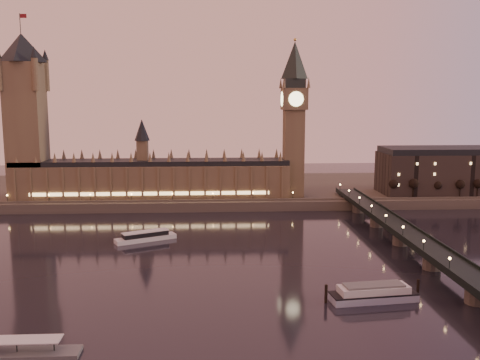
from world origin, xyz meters
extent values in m
plane|color=black|center=(0.00, 0.00, 0.00)|extent=(700.00, 700.00, 0.00)
cube|color=#423D35|center=(30.00, 165.00, 3.00)|extent=(560.00, 130.00, 6.00)
cube|color=brown|center=(-40.00, 121.00, 17.00)|extent=(180.00, 26.00, 22.00)
cube|color=black|center=(-40.00, 121.00, 29.60)|extent=(180.00, 22.00, 3.20)
cube|color=#FFCC7F|center=(-40.00, 107.50, 11.00)|extent=(153.00, 0.25, 2.20)
cube|color=brown|center=(-120.00, 121.00, 50.00)|extent=(22.00, 22.00, 88.00)
cone|color=black|center=(-120.00, 121.00, 103.00)|extent=(31.68, 31.68, 18.00)
cylinder|color=black|center=(-120.00, 121.00, 118.00)|extent=(0.44, 0.44, 12.00)
cube|color=maroon|center=(-117.80, 121.00, 122.50)|extent=(4.00, 0.15, 2.50)
cube|color=brown|center=(54.00, 121.00, 35.00)|extent=(13.00, 13.00, 58.00)
cube|color=brown|center=(54.00, 121.00, 71.00)|extent=(16.00, 16.00, 14.00)
cylinder|color=#FFEAA5|center=(54.00, 112.82, 71.00)|extent=(9.60, 0.35, 9.60)
cylinder|color=#FFEAA5|center=(45.82, 121.00, 71.00)|extent=(0.35, 9.60, 9.60)
cube|color=black|center=(54.00, 121.00, 81.00)|extent=(13.00, 13.00, 6.00)
cone|color=black|center=(54.00, 121.00, 96.00)|extent=(17.68, 17.68, 24.00)
sphere|color=gold|center=(54.00, 121.00, 109.00)|extent=(2.00, 2.00, 2.00)
cube|color=black|center=(92.00, 0.00, 8.00)|extent=(13.00, 260.00, 2.00)
cube|color=black|center=(85.70, 0.00, 9.50)|extent=(0.60, 260.00, 1.00)
cube|color=black|center=(98.30, 0.00, 9.50)|extent=(0.60, 260.00, 1.00)
cube|color=black|center=(172.00, 127.00, 20.00)|extent=(110.00, 36.00, 28.00)
cube|color=black|center=(172.00, 127.00, 36.00)|extent=(108.00, 34.00, 4.00)
cylinder|color=black|center=(119.64, 109.00, 10.07)|extent=(0.70, 0.70, 8.14)
sphere|color=black|center=(119.64, 109.00, 14.33)|extent=(5.43, 5.43, 5.43)
cylinder|color=black|center=(133.83, 109.00, 10.07)|extent=(0.70, 0.70, 8.14)
sphere|color=black|center=(133.83, 109.00, 14.33)|extent=(5.43, 5.43, 5.43)
cylinder|color=black|center=(148.03, 109.00, 10.07)|extent=(0.70, 0.70, 8.14)
sphere|color=black|center=(148.03, 109.00, 14.33)|extent=(5.43, 5.43, 5.43)
cylinder|color=black|center=(162.22, 109.00, 10.07)|extent=(0.70, 0.70, 8.14)
sphere|color=black|center=(162.22, 109.00, 14.33)|extent=(5.43, 5.43, 5.43)
cylinder|color=black|center=(176.42, 109.00, 10.07)|extent=(0.70, 0.70, 8.14)
sphere|color=black|center=(176.42, 109.00, 14.33)|extent=(5.43, 5.43, 5.43)
cube|color=silver|center=(-34.38, 33.50, 1.14)|extent=(30.83, 19.63, 2.27)
cube|color=black|center=(-34.38, 33.50, 3.41)|extent=(23.05, 15.01, 2.27)
cube|color=silver|center=(-34.38, 33.50, 4.76)|extent=(23.72, 15.52, 0.41)
cube|color=#939EBB|center=(56.74, -52.53, 1.26)|extent=(31.84, 12.27, 2.52)
cube|color=black|center=(56.74, -52.53, 2.76)|extent=(31.84, 12.27, 0.48)
cube|color=silver|center=(56.74, -52.53, 4.27)|extent=(25.95, 10.63, 2.52)
cube|color=#595B5E|center=(56.74, -52.53, 5.87)|extent=(21.98, 9.22, 0.68)
cylinder|color=black|center=(39.40, -53.56, 3.30)|extent=(1.07, 1.07, 6.60)
cylinder|color=black|center=(74.08, -49.51, 3.30)|extent=(1.07, 1.07, 6.60)
cube|color=#595B5E|center=(-59.78, -87.76, 0.62)|extent=(43.27, 7.21, 1.24)
camera|label=1|loc=(-0.55, -231.82, 71.77)|focal=40.00mm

